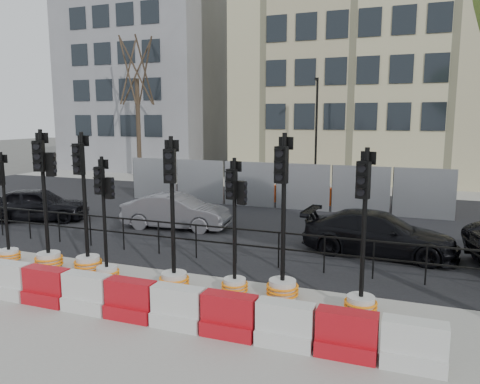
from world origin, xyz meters
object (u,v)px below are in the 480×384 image
at_px(traffic_signal_h, 361,283).
at_px(car_a, 37,204).
at_px(traffic_signal_d, 106,253).
at_px(car_c, 379,234).
at_px(traffic_signal_a, 8,240).

distance_m(traffic_signal_h, car_a, 13.38).
bearing_deg(traffic_signal_h, traffic_signal_d, -159.39).
height_order(traffic_signal_d, car_c, traffic_signal_d).
bearing_deg(car_c, car_a, 93.44).
xyz_separation_m(traffic_signal_d, traffic_signal_h, (5.99, 0.15, -0.03)).
bearing_deg(car_c, traffic_signal_a, 118.30).
bearing_deg(car_a, traffic_signal_a, -166.16).
xyz_separation_m(traffic_signal_a, traffic_signal_d, (3.44, -0.28, 0.10)).
bearing_deg(car_c, traffic_signal_h, -176.38).
xyz_separation_m(car_a, car_c, (12.60, -0.04, -0.01)).
relative_size(traffic_signal_a, car_c, 0.69).
height_order(traffic_signal_d, traffic_signal_h, traffic_signal_h).
distance_m(traffic_signal_a, car_a, 5.40).
xyz_separation_m(traffic_signal_a, car_a, (-3.17, 4.37, 0.02)).
bearing_deg(traffic_signal_d, car_c, 37.87).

